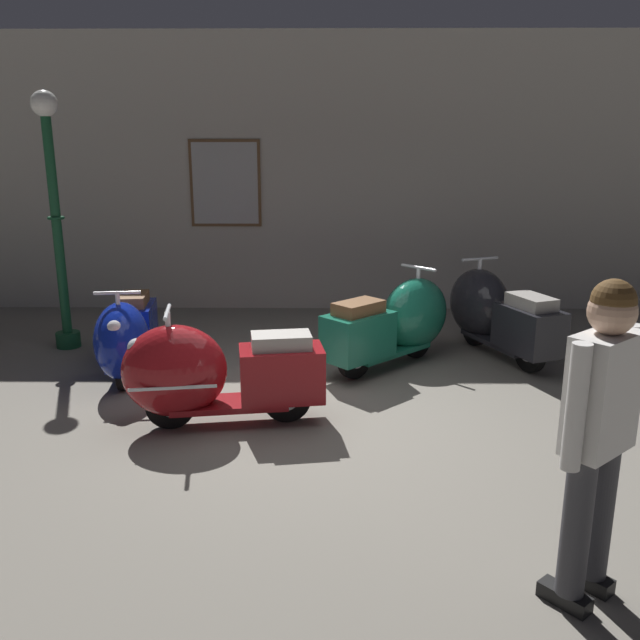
{
  "coord_description": "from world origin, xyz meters",
  "views": [
    {
      "loc": [
        0.16,
        -5.51,
        2.38
      ],
      "look_at": [
        0.08,
        1.23,
        0.57
      ],
      "focal_mm": 37.55,
      "sensor_mm": 36.0,
      "label": 1
    }
  ],
  "objects_px": {
    "scooter_1": "(208,373)",
    "lamppost": "(55,210)",
    "scooter_0": "(126,337)",
    "scooter_3": "(493,312)",
    "visitor_0": "(599,423)",
    "scooter_2": "(399,322)"
  },
  "relations": [
    {
      "from": "scooter_1",
      "to": "lamppost",
      "type": "xyz_separation_m",
      "value": [
        -2.07,
        2.25,
        1.14
      ]
    },
    {
      "from": "scooter_0",
      "to": "scooter_3",
      "type": "relative_size",
      "value": 0.92
    },
    {
      "from": "scooter_0",
      "to": "lamppost",
      "type": "distance_m",
      "value": 1.9
    },
    {
      "from": "scooter_0",
      "to": "visitor_0",
      "type": "xyz_separation_m",
      "value": [
        3.41,
        -3.39,
        0.56
      ]
    },
    {
      "from": "scooter_0",
      "to": "lamppost",
      "type": "xyz_separation_m",
      "value": [
        -1.04,
        1.08,
        1.16
      ]
    },
    {
      "from": "scooter_1",
      "to": "scooter_2",
      "type": "relative_size",
      "value": 1.11
    },
    {
      "from": "scooter_3",
      "to": "lamppost",
      "type": "relative_size",
      "value": 0.62
    },
    {
      "from": "scooter_1",
      "to": "visitor_0",
      "type": "distance_m",
      "value": 3.3
    },
    {
      "from": "lamppost",
      "to": "visitor_0",
      "type": "bearing_deg",
      "value": -45.15
    },
    {
      "from": "scooter_0",
      "to": "scooter_2",
      "type": "distance_m",
      "value": 2.87
    },
    {
      "from": "scooter_2",
      "to": "scooter_3",
      "type": "xyz_separation_m",
      "value": [
        1.12,
        0.39,
        0.01
      ]
    },
    {
      "from": "scooter_2",
      "to": "scooter_3",
      "type": "distance_m",
      "value": 1.18
    },
    {
      "from": "scooter_3",
      "to": "scooter_1",
      "type": "bearing_deg",
      "value": 103.67
    },
    {
      "from": "scooter_0",
      "to": "visitor_0",
      "type": "height_order",
      "value": "visitor_0"
    },
    {
      "from": "scooter_3",
      "to": "visitor_0",
      "type": "relative_size",
      "value": 1.03
    },
    {
      "from": "scooter_2",
      "to": "lamppost",
      "type": "distance_m",
      "value": 4.06
    },
    {
      "from": "lamppost",
      "to": "scooter_1",
      "type": "bearing_deg",
      "value": -47.31
    },
    {
      "from": "scooter_0",
      "to": "scooter_1",
      "type": "distance_m",
      "value": 1.56
    },
    {
      "from": "scooter_2",
      "to": "lamppost",
      "type": "relative_size",
      "value": 0.54
    },
    {
      "from": "scooter_2",
      "to": "lamppost",
      "type": "height_order",
      "value": "lamppost"
    },
    {
      "from": "scooter_2",
      "to": "lamppost",
      "type": "bearing_deg",
      "value": 127.76
    },
    {
      "from": "scooter_3",
      "to": "visitor_0",
      "type": "xyz_separation_m",
      "value": [
        -0.53,
        -4.29,
        0.53
      ]
    }
  ]
}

